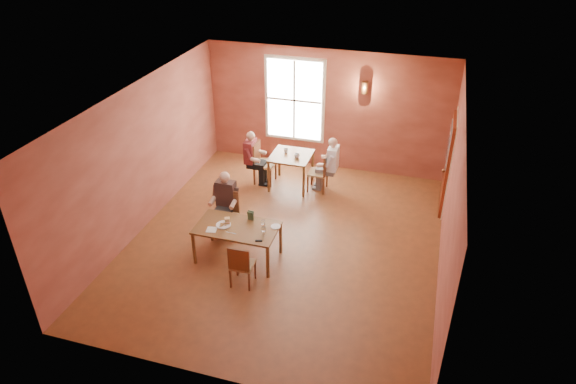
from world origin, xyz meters
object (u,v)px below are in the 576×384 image
(main_table, at_px, (238,243))
(chair_empty, at_px, (242,264))
(second_table, at_px, (291,171))
(diner_maroon, at_px, (264,158))
(diner_white, at_px, (319,165))
(diner_main, at_px, (225,209))
(chair_diner_main, at_px, (226,215))
(chair_diner_white, at_px, (318,172))
(chair_diner_maroon, at_px, (265,163))

(main_table, height_order, chair_empty, chair_empty)
(second_table, distance_m, diner_maroon, 0.72)
(diner_white, height_order, diner_maroon, diner_white)
(diner_main, bearing_deg, diner_maroon, -89.98)
(chair_diner_main, relative_size, diner_main, 0.74)
(chair_diner_white, bearing_deg, chair_diner_maroon, 90.00)
(diner_main, bearing_deg, main_table, 128.88)
(main_table, relative_size, chair_diner_maroon, 1.51)
(main_table, relative_size, diner_white, 1.19)
(chair_diner_maroon, bearing_deg, chair_empty, 12.66)
(second_table, xyz_separation_m, diner_white, (0.68, 0.00, 0.23))
(second_table, bearing_deg, main_table, -93.42)
(chair_diner_main, relative_size, chair_diner_maroon, 0.93)
(chair_diner_main, height_order, diner_main, diner_main)
(main_table, height_order, second_table, second_table)
(chair_diner_main, bearing_deg, chair_diner_maroon, -90.71)
(chair_empty, xyz_separation_m, second_table, (-0.17, 3.66, -0.03))
(chair_diner_maroon, bearing_deg, diner_white, 90.00)
(chair_diner_main, bearing_deg, chair_diner_white, -119.54)
(main_table, xyz_separation_m, chair_diner_maroon, (-0.47, 3.00, 0.15))
(chair_empty, height_order, diner_maroon, diner_maroon)
(second_table, bearing_deg, chair_empty, -87.31)
(chair_diner_main, xyz_separation_m, diner_main, (0.00, -0.03, 0.16))
(diner_main, xyz_separation_m, second_table, (0.68, 2.38, -0.23))
(chair_empty, bearing_deg, main_table, 116.11)
(chair_empty, bearing_deg, chair_diner_white, 80.80)
(second_table, relative_size, diner_maroon, 0.72)
(main_table, height_order, diner_white, diner_white)
(chair_empty, bearing_deg, chair_diner_maroon, 100.90)
(diner_main, bearing_deg, chair_diner_white, -119.23)
(chair_diner_white, xyz_separation_m, diner_maroon, (-1.33, 0.00, 0.17))
(main_table, distance_m, chair_diner_white, 3.11)
(diner_white, bearing_deg, diner_main, 150.22)
(diner_main, height_order, diner_white, diner_white)
(chair_diner_white, height_order, diner_white, diner_white)
(diner_white, bearing_deg, second_table, 90.00)
(diner_main, bearing_deg, chair_empty, 123.54)
(diner_white, bearing_deg, main_table, 163.99)
(chair_empty, distance_m, diner_white, 3.70)
(second_table, bearing_deg, diner_white, 0.00)
(chair_diner_maroon, bearing_deg, main_table, 8.93)
(chair_diner_main, height_order, chair_empty, chair_diner_main)
(diner_white, xyz_separation_m, diner_maroon, (-1.36, 0.00, -0.00))
(chair_diner_main, distance_m, diner_white, 2.72)
(chair_diner_white, distance_m, chair_diner_maroon, 1.30)
(main_table, bearing_deg, diner_white, 73.99)
(second_table, height_order, chair_diner_white, chair_diner_white)
(main_table, relative_size, chair_diner_main, 1.61)
(second_table, xyz_separation_m, chair_diner_maroon, (-0.65, 0.00, 0.10))
(main_table, bearing_deg, chair_diner_maroon, 98.93)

